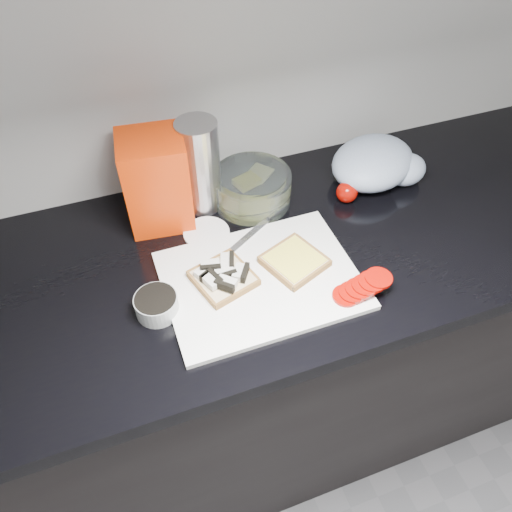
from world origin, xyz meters
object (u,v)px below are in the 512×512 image
at_px(cutting_board, 261,280).
at_px(glass_bowl, 252,188).
at_px(steel_canister, 200,166).
at_px(bread_bag, 156,181).

height_order(cutting_board, glass_bowl, glass_bowl).
relative_size(cutting_board, steel_canister, 1.78).
distance_m(glass_bowl, bread_bag, 0.23).
xyz_separation_m(bread_bag, steel_canister, (0.10, 0.02, 0.00)).
bearing_deg(steel_canister, bread_bag, -170.64).
relative_size(cutting_board, bread_bag, 1.82).
bearing_deg(cutting_board, steel_canister, 99.00).
relative_size(glass_bowl, steel_canister, 0.83).
height_order(cutting_board, steel_canister, steel_canister).
distance_m(cutting_board, glass_bowl, 0.27).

